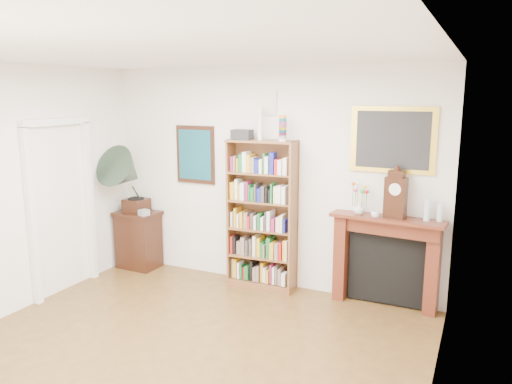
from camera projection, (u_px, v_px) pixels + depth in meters
room at (147, 224)px, 4.14m from camera, size 4.51×5.01×2.81m
door_casing at (61, 193)px, 6.15m from camera, size 0.08×1.02×2.17m
teal_poster at (195, 155)px, 6.73m from camera, size 0.58×0.04×0.78m
small_picture at (267, 103)px, 6.16m from camera, size 0.26×0.04×0.30m
gilt_painting at (393, 140)px, 5.60m from camera, size 0.95×0.04×0.75m
bookshelf at (261, 207)px, 6.28m from camera, size 0.89×0.37×2.19m
side_cabinet at (139, 240)px, 7.13m from camera, size 0.61×0.45×0.82m
fireplace at (386, 254)px, 5.79m from camera, size 1.31×0.41×1.09m
gramophone at (127, 175)px, 6.83m from camera, size 0.62×0.76×0.97m
cd_stack at (144, 213)px, 6.84m from camera, size 0.15×0.15×0.08m
mantel_clock at (396, 195)px, 5.57m from camera, size 0.25×0.17×0.54m
flower_vase at (359, 208)px, 5.78m from camera, size 0.16×0.16×0.14m
teacup at (375, 214)px, 5.62m from camera, size 0.10×0.10×0.08m
bottle_left at (427, 210)px, 5.47m from camera, size 0.07×0.07×0.24m
bottle_right at (440, 212)px, 5.44m from camera, size 0.06×0.06×0.20m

